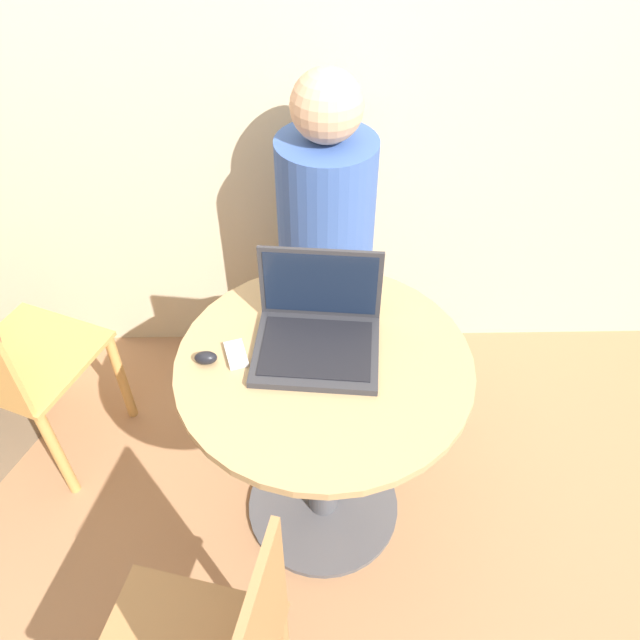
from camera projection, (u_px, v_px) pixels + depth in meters
name	position (u px, v px, depth m)	size (l,w,h in m)	color
ground_plane	(323.00, 506.00, 2.15)	(12.00, 12.00, 0.00)	#9E704C
back_wall	(318.00, 23.00, 1.87)	(7.00, 0.05, 2.60)	beige
round_table	(324.00, 416.00, 1.80)	(0.79, 0.79, 0.74)	#4C4C51
laptop	(318.00, 330.00, 1.65)	(0.35, 0.30, 0.24)	#2D2D33
cell_phone	(236.00, 354.00, 1.64)	(0.07, 0.10, 0.02)	silver
computer_mouse	(206.00, 358.00, 1.62)	(0.06, 0.04, 0.03)	black
person_seated	(327.00, 266.00, 2.24)	(0.35, 0.51, 1.27)	brown
chair_background	(15.00, 369.00, 2.01)	(0.52, 0.52, 0.85)	tan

